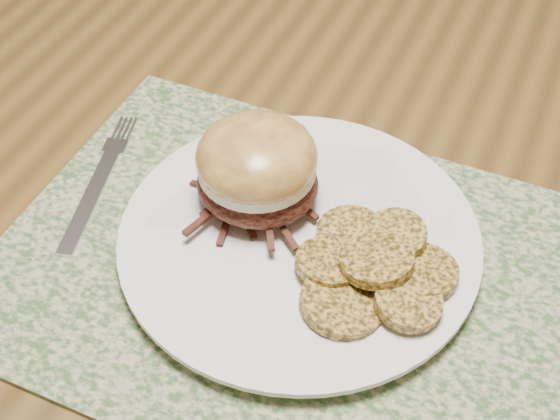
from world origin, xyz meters
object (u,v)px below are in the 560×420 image
object	(u,v)px
dining_table	(364,138)
pork_sandwich	(257,168)
fork	(100,180)
dinner_plate	(299,240)

from	to	relation	value
dining_table	pork_sandwich	size ratio (longest dim) A/B	14.76
fork	pork_sandwich	bearing A→B (deg)	-5.61
pork_sandwich	fork	size ratio (longest dim) A/B	0.62
dining_table	fork	world-z (taller)	fork
dining_table	dinner_plate	size ratio (longest dim) A/B	5.77
pork_sandwich	fork	distance (m)	0.15
pork_sandwich	fork	bearing A→B (deg)	-167.85
dining_table	fork	size ratio (longest dim) A/B	9.15
dining_table	pork_sandwich	bearing A→B (deg)	-95.64
dining_table	pork_sandwich	xyz separation A→B (m)	(-0.02, -0.21, 0.13)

